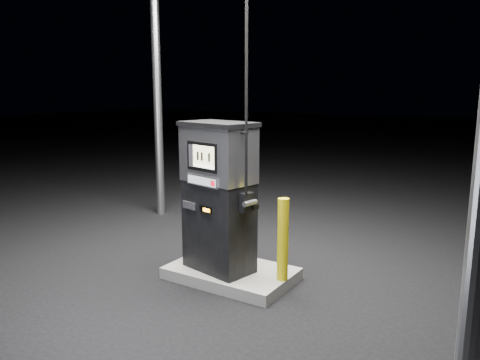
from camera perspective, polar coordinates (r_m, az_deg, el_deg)
The scene contains 5 objects.
ground at distance 6.29m, azimuth -1.08°, elevation -11.94°, with size 80.00×80.00×0.00m, color black.
pump_island at distance 6.26m, azimuth -1.08°, elevation -11.31°, with size 1.60×1.00×0.15m, color #61625D.
fuel_dispenser at distance 5.92m, azimuth -2.61°, elevation -1.90°, with size 1.10×0.75×3.96m.
bollard_left at distance 6.57m, azimuth -6.02°, elevation -5.33°, with size 0.12×0.12×0.92m, color #C7B10B.
bollard_right at distance 5.73m, azimuth 5.24°, elevation -7.25°, with size 0.14×0.14×1.02m, color #C7B10B.
Camera 1 is at (3.19, -4.84, 2.45)m, focal length 35.00 mm.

